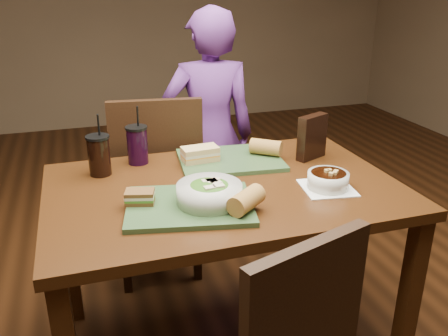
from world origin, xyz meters
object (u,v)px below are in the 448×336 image
Objects in this scene: tray_near at (190,206)px; salad_bowl at (209,192)px; baguette_far at (266,147)px; diner at (210,136)px; tray_far at (230,160)px; baguette_near at (246,200)px; cup_cola at (99,155)px; sandwich_far at (200,154)px; soup_bowl at (328,180)px; chair_far at (155,181)px; chip_bag at (312,137)px; sandwich_near at (140,197)px; cup_berry at (137,145)px; dining_table at (224,207)px.

salad_bowl reaches higher than tray_near.
salad_bowl is 1.67× the size of baguette_far.
diner reaches higher than tray_far.
diner is 9.88× the size of baguette_near.
baguette_far is at bearing 60.92° from baguette_near.
baguette_far is 0.54× the size of cup_cola.
baguette_far is at bearing -2.87° from sandwich_far.
tray_near is 2.04× the size of soup_bowl.
baguette_far reaches higher than sandwich_far.
sandwich_far is (-0.13, 0.01, 0.04)m from tray_far.
chair_far is 6.34× the size of sandwich_far.
cup_cola is at bearing 150.19° from chip_bag.
tray_far is at bearing 36.78° from sandwich_near.
tray_near is at bearing -56.18° from cup_cola.
chair_far is 0.62m from baguette_far.
cup_berry is at bearing 163.94° from tray_far.
baguette_near is at bearing -31.70° from tray_near.
chair_far reaches higher than chip_bag.
tray_far is 0.45m from soup_bowl.
chip_bag is at bearing -15.72° from baguette_far.
baguette_near is at bearing 89.39° from diner.
soup_bowl reaches higher than sandwich_near.
chip_bag is (0.61, -0.43, 0.30)m from chair_far.
tray_near is at bearing 79.22° from diner.
diner is 7.12× the size of chip_bag.
tray_far is at bearing -3.48° from sandwich_far.
tray_far is at bearing 177.62° from baguette_far.
sandwich_near reaches higher than tray_far.
dining_table is 3.10× the size of tray_near.
cup_berry reaches higher than baguette_near.
soup_bowl is 0.37m from baguette_near.
sandwich_far reaches higher than soup_bowl.
chip_bag is at bearing 121.42° from diner.
chair_far is 3.95× the size of cup_cola.
sandwich_far reaches higher than dining_table.
baguette_far is 0.54× the size of cup_berry.
chair_far is at bearing 105.63° from dining_table.
cup_berry reaches higher than soup_bowl.
chair_far is at bearing 125.46° from tray_far.
dining_table is 0.53m from cup_cola.
diner is at bearing 80.45° from baguette_near.
diner is at bearing 82.40° from tray_far.
baguette_far is 0.54m from cup_berry.
tray_far is at bearing 62.43° from salad_bowl.
dining_table is 0.83m from diner.
tray_near is at bearing -77.54° from cup_berry.
tray_near is 0.20m from baguette_near.
dining_table is 0.24m from salad_bowl.
chair_far reaches higher than salad_bowl.
chip_bag is at bearing -13.04° from cup_berry.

